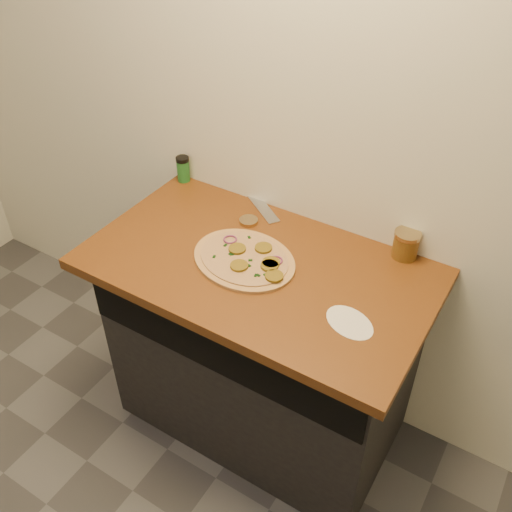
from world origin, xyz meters
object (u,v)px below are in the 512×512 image
Objects in this scene: chefs_knife at (252,194)px; spice_shaker at (183,169)px; pizza at (246,259)px; salsa_jar at (406,244)px.

chefs_knife is 0.31m from spice_shaker.
spice_shaker reaches higher than chefs_knife.
spice_shaker is (-0.51, 0.32, 0.05)m from pizza.
chefs_knife is 2.94× the size of spice_shaker.
salsa_jar is 0.92× the size of spice_shaker.
salsa_jar is (0.66, -0.05, 0.04)m from chefs_knife.
chefs_knife is at bearing 9.48° from spice_shaker.
salsa_jar is at bearing 0.00° from spice_shaker.
chefs_knife is 0.66m from salsa_jar.
pizza is 0.55m from salsa_jar.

